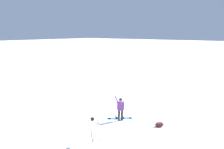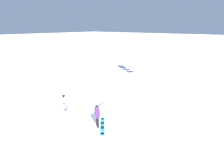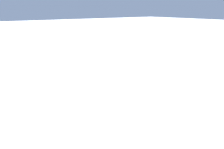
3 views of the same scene
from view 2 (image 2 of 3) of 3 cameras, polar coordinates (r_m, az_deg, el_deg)
The scene contains 5 objects.
ground_plane at distance 9.81m, azimuth -10.74°, elevation -20.67°, with size 300.00×300.00×0.00m, color white.
snowboarder at distance 9.23m, azimuth -6.06°, elevation -15.77°, with size 0.48×0.74×1.62m.
snowboard at distance 9.79m, azimuth -3.93°, elevation -20.26°, with size 1.31×1.45×0.10m.
camera_tripod at distance 11.11m, azimuth -19.15°, elevation -9.97°, with size 0.65×0.52×1.45m.
ski_poles at distance 9.93m, azimuth -17.84°, elevation -14.82°, with size 0.31×0.33×1.26m.
Camera 2 is at (5.91, -4.78, 6.19)m, focal length 22.19 mm.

